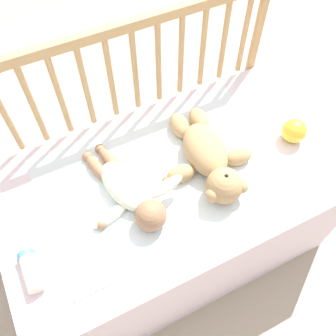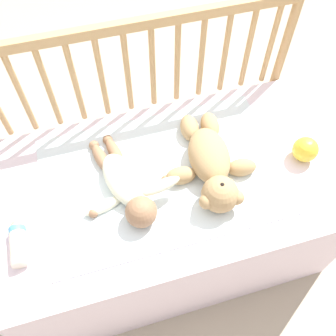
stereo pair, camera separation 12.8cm
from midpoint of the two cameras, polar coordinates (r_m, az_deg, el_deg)
ground_plane at (r=1.78m, az=2.14°, el=-10.63°), size 12.00×12.00×0.00m
crib_mattress at (r=1.55m, az=2.43°, el=-6.89°), size 1.22×0.70×0.51m
crib_rail at (r=1.45m, az=-1.58°, el=12.93°), size 1.22×0.04×0.91m
blanket at (r=1.33m, az=2.09°, el=-1.22°), size 0.85×0.56×0.01m
teddy_bear at (r=1.31m, az=9.34°, el=0.49°), size 0.33×0.44×0.13m
baby at (r=1.26m, az=-3.61°, el=-2.87°), size 0.34×0.42×0.10m
baby_bottle at (r=1.25m, az=-19.17°, el=-10.88°), size 0.05×0.16×0.05m
toy_ball at (r=1.45m, az=22.60°, el=2.45°), size 0.09×0.09×0.09m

